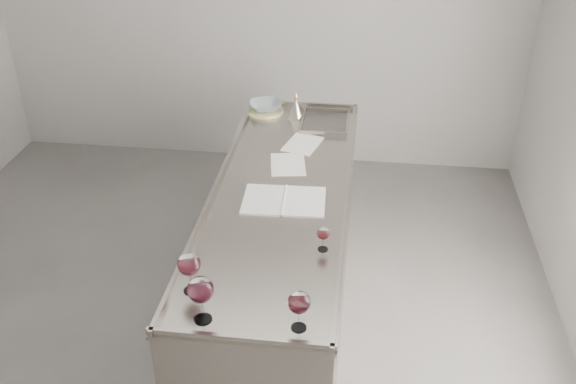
# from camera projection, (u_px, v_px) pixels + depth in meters

# --- Properties ---
(room_shell) EXTENTS (4.54, 5.04, 2.84)m
(room_shell) POSITION_uv_depth(u_px,v_px,m) (171.00, 134.00, 3.12)
(room_shell) COLOR #524F4C
(room_shell) RESTS_ON ground
(counter) EXTENTS (0.77, 2.42, 0.97)m
(counter) POSITION_uv_depth(u_px,v_px,m) (281.00, 258.00, 3.80)
(counter) COLOR gray
(counter) RESTS_ON ground
(wine_glass_left) EXTENTS (0.10, 0.10, 0.20)m
(wine_glass_left) POSITION_uv_depth(u_px,v_px,m) (189.00, 265.00, 2.75)
(wine_glass_left) COLOR white
(wine_glass_left) RESTS_ON counter
(wine_glass_middle) EXTENTS (0.11, 0.11, 0.22)m
(wine_glass_middle) POSITION_uv_depth(u_px,v_px,m) (201.00, 291.00, 2.58)
(wine_glass_middle) COLOR white
(wine_glass_middle) RESTS_ON counter
(wine_glass_right) EXTENTS (0.09, 0.09, 0.18)m
(wine_glass_right) POSITION_uv_depth(u_px,v_px,m) (299.00, 303.00, 2.55)
(wine_glass_right) COLOR white
(wine_glass_right) RESTS_ON counter
(wine_glass_small) EXTENTS (0.06, 0.06, 0.13)m
(wine_glass_small) POSITION_uv_depth(u_px,v_px,m) (323.00, 234.00, 3.04)
(wine_glass_small) COLOR white
(wine_glass_small) RESTS_ON counter
(notebook) EXTENTS (0.45, 0.33, 0.02)m
(notebook) POSITION_uv_depth(u_px,v_px,m) (284.00, 201.00, 3.46)
(notebook) COLOR silver
(notebook) RESTS_ON counter
(loose_paper_top) EXTENTS (0.25, 0.32, 0.00)m
(loose_paper_top) POSITION_uv_depth(u_px,v_px,m) (288.00, 164.00, 3.82)
(loose_paper_top) COLOR silver
(loose_paper_top) RESTS_ON counter
(loose_paper_under) EXTENTS (0.26, 0.32, 0.00)m
(loose_paper_under) POSITION_uv_depth(u_px,v_px,m) (303.00, 144.00, 4.05)
(loose_paper_under) COLOR white
(loose_paper_under) RESTS_ON counter
(trivet) EXTENTS (0.30, 0.30, 0.02)m
(trivet) POSITION_uv_depth(u_px,v_px,m) (266.00, 111.00, 4.49)
(trivet) COLOR #CCC584
(trivet) RESTS_ON counter
(ceramic_bowl) EXTENTS (0.27, 0.27, 0.05)m
(ceramic_bowl) POSITION_uv_depth(u_px,v_px,m) (265.00, 106.00, 4.47)
(ceramic_bowl) COLOR #899DA0
(ceramic_bowl) RESTS_ON trivet
(wine_funnel) EXTENTS (0.13, 0.13, 0.19)m
(wine_funnel) POSITION_uv_depth(u_px,v_px,m) (296.00, 110.00, 4.38)
(wine_funnel) COLOR #B3AD9F
(wine_funnel) RESTS_ON counter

